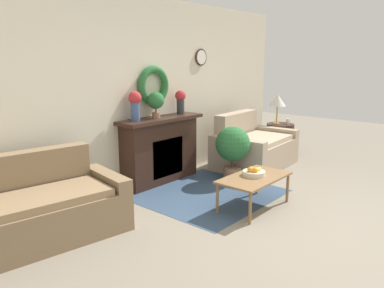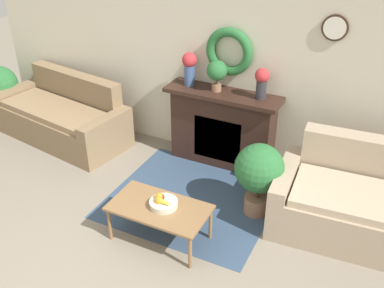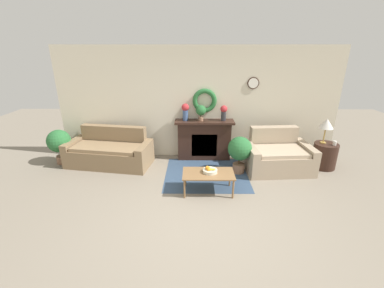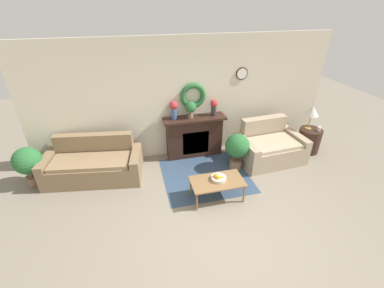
{
  "view_description": "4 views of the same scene",
  "coord_description": "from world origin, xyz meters",
  "px_view_note": "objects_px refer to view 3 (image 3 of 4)",
  "views": [
    {
      "loc": [
        -3.67,
        -1.4,
        1.81
      ],
      "look_at": [
        -0.24,
        1.57,
        0.79
      ],
      "focal_mm": 35.0,
      "sensor_mm": 36.0,
      "label": 1
    },
    {
      "loc": [
        1.99,
        -2.08,
        3.14
      ],
      "look_at": [
        0.22,
        1.5,
        0.81
      ],
      "focal_mm": 42.0,
      "sensor_mm": 36.0,
      "label": 2
    },
    {
      "loc": [
        -0.12,
        -3.46,
        2.65
      ],
      "look_at": [
        -0.15,
        1.59,
        0.73
      ],
      "focal_mm": 24.0,
      "sensor_mm": 36.0,
      "label": 3
    },
    {
      "loc": [
        -1.19,
        -2.63,
        3.33
      ],
      "look_at": [
        -0.16,
        1.5,
        0.89
      ],
      "focal_mm": 24.0,
      "sensor_mm": 36.0,
      "label": 4
    }
  ],
  "objects_px": {
    "potted_plant_floor_by_couch": "(59,142)",
    "potted_plant_floor_by_loveseat": "(240,150)",
    "fruit_bowl": "(210,170)",
    "couch_left": "(110,152)",
    "coffee_table": "(208,175)",
    "side_table_by_loveseat": "(325,156)",
    "mug": "(335,143)",
    "fireplace": "(204,139)",
    "vase_on_mantel_right": "(224,112)",
    "vase_on_mantel_left": "(185,111)",
    "loveseat_right": "(277,156)",
    "table_lamp": "(327,124)",
    "potted_plant_on_mantel": "(201,111)"
  },
  "relations": [
    {
      "from": "fireplace",
      "to": "potted_plant_on_mantel",
      "type": "height_order",
      "value": "potted_plant_on_mantel"
    },
    {
      "from": "fireplace",
      "to": "fruit_bowl",
      "type": "height_order",
      "value": "fireplace"
    },
    {
      "from": "couch_left",
      "to": "potted_plant_floor_by_couch",
      "type": "xyz_separation_m",
      "value": [
        -1.2,
        0.05,
        0.22
      ]
    },
    {
      "from": "couch_left",
      "to": "mug",
      "type": "bearing_deg",
      "value": 6.35
    },
    {
      "from": "vase_on_mantel_left",
      "to": "potted_plant_floor_by_couch",
      "type": "xyz_separation_m",
      "value": [
        -2.99,
        -0.33,
        -0.69
      ]
    },
    {
      "from": "coffee_table",
      "to": "vase_on_mantel_left",
      "type": "bearing_deg",
      "value": 106.5
    },
    {
      "from": "fruit_bowl",
      "to": "potted_plant_on_mantel",
      "type": "xyz_separation_m",
      "value": [
        -0.14,
        1.58,
        0.78
      ]
    },
    {
      "from": "table_lamp",
      "to": "vase_on_mantel_right",
      "type": "distance_m",
      "value": 2.3
    },
    {
      "from": "fireplace",
      "to": "loveseat_right",
      "type": "relative_size",
      "value": 0.95
    },
    {
      "from": "mug",
      "to": "potted_plant_floor_by_couch",
      "type": "distance_m",
      "value": 6.34
    },
    {
      "from": "potted_plant_floor_by_couch",
      "to": "potted_plant_floor_by_loveseat",
      "type": "xyz_separation_m",
      "value": [
        4.2,
        -0.47,
        -0.0
      ]
    },
    {
      "from": "loveseat_right",
      "to": "potted_plant_on_mantel",
      "type": "distance_m",
      "value": 2.04
    },
    {
      "from": "mug",
      "to": "potted_plant_on_mantel",
      "type": "bearing_deg",
      "value": 168.72
    },
    {
      "from": "couch_left",
      "to": "potted_plant_floor_by_loveseat",
      "type": "xyz_separation_m",
      "value": [
        3.0,
        -0.42,
        0.22
      ]
    },
    {
      "from": "vase_on_mantel_right",
      "to": "coffee_table",
      "type": "bearing_deg",
      "value": -104.87
    },
    {
      "from": "couch_left",
      "to": "fireplace",
      "type": "bearing_deg",
      "value": 18.37
    },
    {
      "from": "couch_left",
      "to": "potted_plant_on_mantel",
      "type": "relative_size",
      "value": 5.42
    },
    {
      "from": "potted_plant_floor_by_couch",
      "to": "coffee_table",
      "type": "bearing_deg",
      "value": -20.54
    },
    {
      "from": "loveseat_right",
      "to": "table_lamp",
      "type": "height_order",
      "value": "table_lamp"
    },
    {
      "from": "fruit_bowl",
      "to": "potted_plant_floor_by_loveseat",
      "type": "height_order",
      "value": "potted_plant_floor_by_loveseat"
    },
    {
      "from": "vase_on_mantel_right",
      "to": "potted_plant_on_mantel",
      "type": "bearing_deg",
      "value": -177.9
    },
    {
      "from": "loveseat_right",
      "to": "side_table_by_loveseat",
      "type": "distance_m",
      "value": 1.13
    },
    {
      "from": "fireplace",
      "to": "potted_plant_on_mantel",
      "type": "distance_m",
      "value": 0.73
    },
    {
      "from": "potted_plant_on_mantel",
      "to": "vase_on_mantel_left",
      "type": "bearing_deg",
      "value": 176.91
    },
    {
      "from": "fireplace",
      "to": "coffee_table",
      "type": "distance_m",
      "value": 1.63
    },
    {
      "from": "potted_plant_floor_by_loveseat",
      "to": "vase_on_mantel_left",
      "type": "bearing_deg",
      "value": 146.6
    },
    {
      "from": "side_table_by_loveseat",
      "to": "mug",
      "type": "distance_m",
      "value": 0.37
    },
    {
      "from": "couch_left",
      "to": "potted_plant_floor_by_loveseat",
      "type": "relative_size",
      "value": 2.45
    },
    {
      "from": "mug",
      "to": "fruit_bowl",
      "type": "bearing_deg",
      "value": -160.83
    },
    {
      "from": "mug",
      "to": "table_lamp",
      "type": "bearing_deg",
      "value": 141.84
    },
    {
      "from": "vase_on_mantel_right",
      "to": "potted_plant_floor_by_couch",
      "type": "distance_m",
      "value": 3.97
    },
    {
      "from": "vase_on_mantel_right",
      "to": "potted_plant_floor_by_loveseat",
      "type": "distance_m",
      "value": 1.08
    },
    {
      "from": "loveseat_right",
      "to": "vase_on_mantel_right",
      "type": "distance_m",
      "value": 1.6
    },
    {
      "from": "coffee_table",
      "to": "potted_plant_floor_by_couch",
      "type": "xyz_separation_m",
      "value": [
        -3.47,
        1.3,
        0.17
      ]
    },
    {
      "from": "couch_left",
      "to": "coffee_table",
      "type": "distance_m",
      "value": 2.6
    },
    {
      "from": "loveseat_right",
      "to": "vase_on_mantel_left",
      "type": "bearing_deg",
      "value": 160.02
    },
    {
      "from": "loveseat_right",
      "to": "fruit_bowl",
      "type": "relative_size",
      "value": 5.37
    },
    {
      "from": "coffee_table",
      "to": "table_lamp",
      "type": "height_order",
      "value": "table_lamp"
    },
    {
      "from": "couch_left",
      "to": "mug",
      "type": "xyz_separation_m",
      "value": [
        5.14,
        -0.24,
        0.33
      ]
    },
    {
      "from": "fireplace",
      "to": "fruit_bowl",
      "type": "distance_m",
      "value": 1.6
    },
    {
      "from": "mug",
      "to": "potted_plant_floor_by_loveseat",
      "type": "relative_size",
      "value": 0.12
    },
    {
      "from": "mug",
      "to": "vase_on_mantel_left",
      "type": "distance_m",
      "value": 3.46
    },
    {
      "from": "fireplace",
      "to": "potted_plant_floor_by_couch",
      "type": "distance_m",
      "value": 3.46
    },
    {
      "from": "fruit_bowl",
      "to": "potted_plant_on_mantel",
      "type": "relative_size",
      "value": 0.74
    },
    {
      "from": "loveseat_right",
      "to": "potted_plant_floor_by_loveseat",
      "type": "height_order",
      "value": "loveseat_right"
    },
    {
      "from": "fireplace",
      "to": "coffee_table",
      "type": "height_order",
      "value": "fireplace"
    },
    {
      "from": "loveseat_right",
      "to": "fruit_bowl",
      "type": "height_order",
      "value": "loveseat_right"
    },
    {
      "from": "side_table_by_loveseat",
      "to": "potted_plant_floor_by_loveseat",
      "type": "height_order",
      "value": "potted_plant_floor_by_loveseat"
    },
    {
      "from": "couch_left",
      "to": "fruit_bowl",
      "type": "relative_size",
      "value": 7.31
    },
    {
      "from": "coffee_table",
      "to": "fireplace",
      "type": "bearing_deg",
      "value": 90.81
    }
  ]
}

